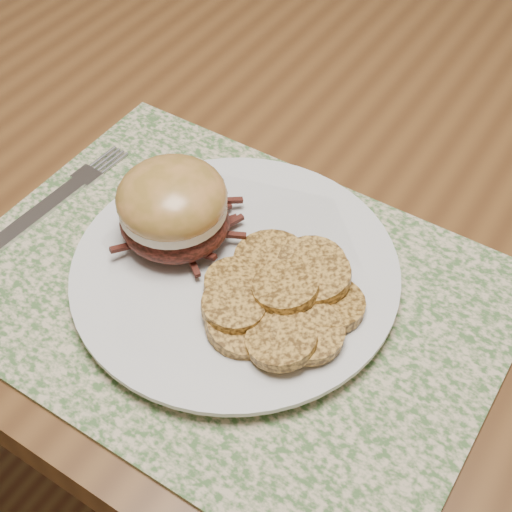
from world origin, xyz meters
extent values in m
plane|color=#53301C|center=(0.00, 0.00, 0.00)|extent=(3.50, 3.50, 0.00)
cylinder|color=brown|center=(-0.69, 0.39, 0.35)|extent=(0.06, 0.06, 0.71)
cube|color=#416333|center=(-0.19, -0.26, 0.75)|extent=(0.45, 0.33, 0.00)
cylinder|color=silver|center=(-0.19, -0.24, 0.76)|extent=(0.26, 0.26, 0.02)
ellipsoid|color=black|center=(-0.25, -0.24, 0.79)|extent=(0.10, 0.10, 0.04)
cylinder|color=beige|center=(-0.25, -0.24, 0.81)|extent=(0.10, 0.10, 0.01)
ellipsoid|color=#A97237|center=(-0.25, -0.24, 0.82)|extent=(0.10, 0.10, 0.05)
cylinder|color=#B68335|center=(-0.16, -0.22, 0.77)|extent=(0.08, 0.08, 0.01)
cylinder|color=#B68335|center=(-0.13, -0.21, 0.78)|extent=(0.08, 0.08, 0.01)
cylinder|color=#B68335|center=(-0.10, -0.24, 0.77)|extent=(0.07, 0.07, 0.02)
cylinder|color=#B68335|center=(-0.17, -0.26, 0.78)|extent=(0.08, 0.08, 0.02)
cylinder|color=#B68335|center=(-0.13, -0.25, 0.79)|extent=(0.08, 0.08, 0.02)
cylinder|color=#B68335|center=(-0.10, -0.27, 0.78)|extent=(0.06, 0.06, 0.01)
cylinder|color=#B68335|center=(-0.15, -0.29, 0.77)|extent=(0.07, 0.07, 0.02)
cylinder|color=#B68335|center=(-0.11, -0.29, 0.78)|extent=(0.08, 0.08, 0.02)
cylinder|color=#B68335|center=(-0.16, -0.28, 0.78)|extent=(0.07, 0.07, 0.02)
cylinder|color=#B68335|center=(-0.12, -0.22, 0.78)|extent=(0.08, 0.08, 0.02)
cube|color=silver|center=(-0.38, -0.29, 0.76)|extent=(0.02, 0.14, 0.00)
cube|color=silver|center=(-0.38, -0.21, 0.76)|extent=(0.03, 0.02, 0.00)
camera|label=1|loc=(0.04, -0.56, 1.22)|focal=50.00mm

